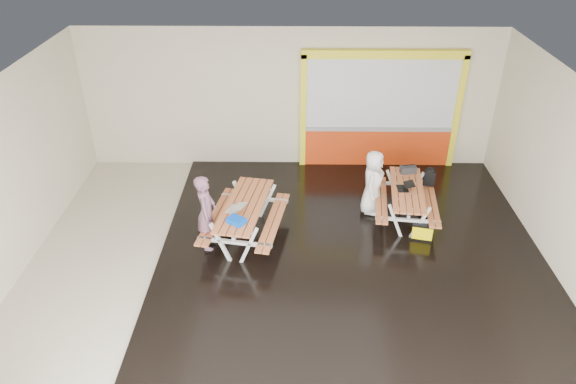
{
  "coord_description": "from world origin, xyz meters",
  "views": [
    {
      "loc": [
        0.11,
        -8.21,
        6.48
      ],
      "look_at": [
        0.0,
        0.9,
        1.0
      ],
      "focal_mm": 33.23,
      "sensor_mm": 36.0,
      "label": 1
    }
  ],
  "objects_px": {
    "person_left": "(206,212)",
    "backpack": "(430,177)",
    "laptop_right": "(405,187)",
    "toolbox": "(408,169)",
    "blue_pouch": "(236,221)",
    "picnic_table_left": "(245,213)",
    "fluke_bag": "(422,231)",
    "dark_case": "(390,210)",
    "person_right": "(373,182)",
    "picnic_table_right": "(406,196)",
    "laptop_left": "(236,208)"
  },
  "relations": [
    {
      "from": "fluke_bag",
      "to": "laptop_right",
      "type": "bearing_deg",
      "value": 110.59
    },
    {
      "from": "picnic_table_right",
      "to": "person_right",
      "type": "bearing_deg",
      "value": 164.25
    },
    {
      "from": "dark_case",
      "to": "fluke_bag",
      "type": "xyz_separation_m",
      "value": [
        0.5,
        -0.91,
        0.1
      ]
    },
    {
      "from": "person_right",
      "to": "backpack",
      "type": "bearing_deg",
      "value": -53.21
    },
    {
      "from": "laptop_right",
      "to": "toolbox",
      "type": "xyz_separation_m",
      "value": [
        0.19,
        0.71,
        0.03
      ]
    },
    {
      "from": "person_left",
      "to": "dark_case",
      "type": "relative_size",
      "value": 4.07
    },
    {
      "from": "person_right",
      "to": "laptop_right",
      "type": "height_order",
      "value": "person_right"
    },
    {
      "from": "picnic_table_left",
      "to": "backpack",
      "type": "height_order",
      "value": "backpack"
    },
    {
      "from": "dark_case",
      "to": "blue_pouch",
      "type": "bearing_deg",
      "value": -153.76
    },
    {
      "from": "dark_case",
      "to": "laptop_right",
      "type": "bearing_deg",
      "value": -35.03
    },
    {
      "from": "toolbox",
      "to": "dark_case",
      "type": "xyz_separation_m",
      "value": [
        -0.41,
        -0.56,
        -0.72
      ]
    },
    {
      "from": "laptop_right",
      "to": "blue_pouch",
      "type": "bearing_deg",
      "value": -157.32
    },
    {
      "from": "picnic_table_left",
      "to": "fluke_bag",
      "type": "xyz_separation_m",
      "value": [
        3.6,
        0.01,
        -0.42
      ]
    },
    {
      "from": "picnic_table_left",
      "to": "dark_case",
      "type": "bearing_deg",
      "value": 16.56
    },
    {
      "from": "laptop_left",
      "to": "laptop_right",
      "type": "distance_m",
      "value": 3.6
    },
    {
      "from": "picnic_table_left",
      "to": "toolbox",
      "type": "xyz_separation_m",
      "value": [
        3.5,
        1.48,
        0.2
      ]
    },
    {
      "from": "laptop_right",
      "to": "dark_case",
      "type": "bearing_deg",
      "value": 144.97
    },
    {
      "from": "person_right",
      "to": "laptop_left",
      "type": "height_order",
      "value": "person_right"
    },
    {
      "from": "backpack",
      "to": "fluke_bag",
      "type": "xyz_separation_m",
      "value": [
        -0.38,
        -1.39,
        -0.48
      ]
    },
    {
      "from": "laptop_left",
      "to": "toolbox",
      "type": "xyz_separation_m",
      "value": [
        3.65,
        1.71,
        -0.05
      ]
    },
    {
      "from": "blue_pouch",
      "to": "backpack",
      "type": "distance_m",
      "value": 4.57
    },
    {
      "from": "toolbox",
      "to": "backpack",
      "type": "height_order",
      "value": "toolbox"
    },
    {
      "from": "backpack",
      "to": "dark_case",
      "type": "bearing_deg",
      "value": -151.45
    },
    {
      "from": "dark_case",
      "to": "person_right",
      "type": "bearing_deg",
      "value": 172.33
    },
    {
      "from": "person_right",
      "to": "fluke_bag",
      "type": "xyz_separation_m",
      "value": [
        0.93,
        -0.97,
        -0.57
      ]
    },
    {
      "from": "picnic_table_left",
      "to": "laptop_left",
      "type": "bearing_deg",
      "value": -122.51
    },
    {
      "from": "blue_pouch",
      "to": "fluke_bag",
      "type": "bearing_deg",
      "value": 10.11
    },
    {
      "from": "person_left",
      "to": "laptop_right",
      "type": "distance_m",
      "value": 4.17
    },
    {
      "from": "blue_pouch",
      "to": "picnic_table_right",
      "type": "bearing_deg",
      "value": 22.46
    },
    {
      "from": "person_left",
      "to": "backpack",
      "type": "height_order",
      "value": "person_left"
    },
    {
      "from": "person_left",
      "to": "backpack",
      "type": "relative_size",
      "value": 3.87
    },
    {
      "from": "picnic_table_right",
      "to": "blue_pouch",
      "type": "relative_size",
      "value": 6.21
    },
    {
      "from": "person_right",
      "to": "person_left",
      "type": "bearing_deg",
      "value": 130.63
    },
    {
      "from": "blue_pouch",
      "to": "toolbox",
      "type": "xyz_separation_m",
      "value": [
        3.6,
        2.13,
        -0.05
      ]
    },
    {
      "from": "blue_pouch",
      "to": "dark_case",
      "type": "xyz_separation_m",
      "value": [
        3.19,
        1.57,
        -0.77
      ]
    },
    {
      "from": "person_right",
      "to": "laptop_right",
      "type": "distance_m",
      "value": 0.68
    },
    {
      "from": "dark_case",
      "to": "fluke_bag",
      "type": "bearing_deg",
      "value": -61.27
    },
    {
      "from": "person_right",
      "to": "blue_pouch",
      "type": "bearing_deg",
      "value": 139.54
    },
    {
      "from": "laptop_left",
      "to": "dark_case",
      "type": "distance_m",
      "value": 3.53
    },
    {
      "from": "person_right",
      "to": "toolbox",
      "type": "height_order",
      "value": "person_right"
    },
    {
      "from": "blue_pouch",
      "to": "laptop_right",
      "type": "bearing_deg",
      "value": 22.68
    },
    {
      "from": "toolbox",
      "to": "dark_case",
      "type": "height_order",
      "value": "toolbox"
    },
    {
      "from": "person_right",
      "to": "picnic_table_right",
      "type": "bearing_deg",
      "value": -86.79
    },
    {
      "from": "laptop_left",
      "to": "picnic_table_right",
      "type": "bearing_deg",
      "value": 16.04
    },
    {
      "from": "blue_pouch",
      "to": "person_right",
      "type": "bearing_deg",
      "value": 30.58
    },
    {
      "from": "person_right",
      "to": "laptop_right",
      "type": "xyz_separation_m",
      "value": [
        0.64,
        -0.21,
        0.01
      ]
    },
    {
      "from": "blue_pouch",
      "to": "dark_case",
      "type": "bearing_deg",
      "value": 26.24
    },
    {
      "from": "toolbox",
      "to": "dark_case",
      "type": "bearing_deg",
      "value": -125.99
    },
    {
      "from": "person_left",
      "to": "blue_pouch",
      "type": "height_order",
      "value": "person_left"
    },
    {
      "from": "blue_pouch",
      "to": "backpack",
      "type": "bearing_deg",
      "value": 26.75
    }
  ]
}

